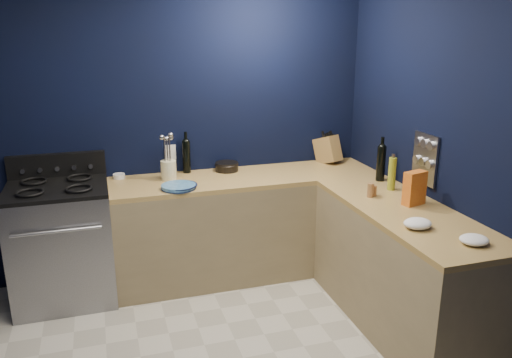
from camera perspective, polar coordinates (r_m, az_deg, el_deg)
name	(u,v)px	position (r m, az deg, el deg)	size (l,w,h in m)	color
wall_back	(169,127)	(4.48, -9.68, 5.75)	(3.50, 0.02, 2.60)	black
wall_right	(481,161)	(3.59, 23.84, 1.85)	(0.02, 3.50, 2.60)	black
cab_back	(247,227)	(4.54, -1.02, -5.34)	(2.30, 0.63, 0.86)	#897752
top_back	(247,178)	(4.39, -1.05, 0.11)	(2.30, 0.63, 0.04)	brown
cab_right	(402,271)	(3.91, 15.92, -9.82)	(0.63, 1.67, 0.86)	#897752
top_right	(407,213)	(3.74, 16.47, -3.62)	(0.63, 1.67, 0.04)	brown
gas_range	(63,245)	(4.38, -20.73, -6.92)	(0.76, 0.66, 0.92)	gray
oven_door	(61,263)	(4.09, -20.92, -8.76)	(0.59, 0.02, 0.42)	black
cooktop	(56,188)	(4.22, -21.38, -0.99)	(0.76, 0.66, 0.03)	black
backguard	(57,166)	(4.48, -21.30, 1.41)	(0.76, 0.06, 0.20)	black
spice_panel	(425,159)	(4.02, 18.34, 2.13)	(0.02, 0.28, 0.38)	gray
wall_outlet	(171,152)	(4.51, -9.51, 2.95)	(0.09, 0.02, 0.13)	white
plate_stack	(179,187)	(4.08, -8.63, -0.85)	(0.27, 0.27, 0.03)	#2D5A8C
ramekin	(119,176)	(4.46, -15.03, 0.31)	(0.10, 0.10, 0.04)	white
utensil_crock	(169,170)	(4.32, -9.72, 0.99)	(0.13, 0.13, 0.16)	beige
wine_bottle_back	(186,157)	(4.49, -7.77, 2.46)	(0.07, 0.07, 0.28)	black
lemon_basket	(227,167)	(4.53, -3.28, 1.38)	(0.20, 0.20, 0.08)	black
knife_block	(328,150)	(4.84, 7.98, 3.25)	(0.13, 0.22, 0.24)	olive
wine_bottle_right	(381,164)	(4.34, 13.76, 1.68)	(0.07, 0.07, 0.29)	black
oil_bottle	(392,174)	(4.11, 14.92, 0.56)	(0.06, 0.06, 0.26)	olive
spice_jar_near	(370,190)	(3.92, 12.64, -1.23)	(0.05, 0.05, 0.11)	olive
spice_jar_far	(374,191)	(3.96, 13.02, -1.26)	(0.04, 0.04, 0.08)	olive
crouton_bag	(415,188)	(3.82, 17.26, -0.98)	(0.17, 0.08, 0.24)	red
towel_front	(418,224)	(3.41, 17.59, -4.75)	(0.18, 0.16, 0.06)	white
towel_end	(474,240)	(3.29, 23.15, -6.24)	(0.17, 0.16, 0.05)	white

